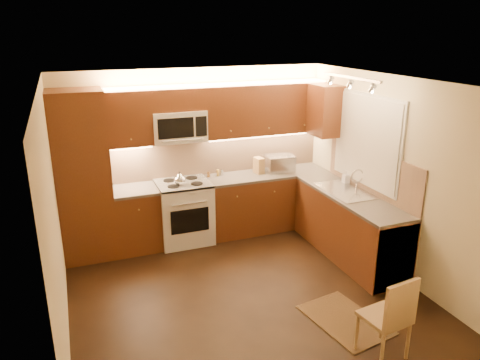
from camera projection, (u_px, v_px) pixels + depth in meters
name	position (u px, v px, depth m)	size (l,w,h in m)	color
floor	(245.00, 293.00, 5.56)	(4.00, 4.00, 0.01)	black
ceiling	(246.00, 83.00, 4.77)	(4.00, 4.00, 0.01)	beige
wall_back	(196.00, 153.00, 6.94)	(4.00, 0.01, 2.50)	beige
wall_front	(345.00, 284.00, 3.40)	(4.00, 0.01, 2.50)	beige
wall_left	(54.00, 222.00, 4.49)	(0.01, 4.00, 2.50)	beige
wall_right	(392.00, 176.00, 5.85)	(0.01, 4.00, 2.50)	beige
pantry	(83.00, 177.00, 6.14)	(0.70, 0.60, 2.30)	#4C2410
base_cab_back_left	(137.00, 220.00, 6.59)	(0.62, 0.60, 0.86)	#4C2410
counter_back_left	(134.00, 190.00, 6.45)	(0.62, 0.60, 0.04)	#3D3937
base_cab_back_right	(266.00, 201.00, 7.29)	(1.92, 0.60, 0.86)	#4C2410
counter_back_right	(267.00, 174.00, 7.14)	(1.92, 0.60, 0.04)	#3D3937
base_cab_right	(349.00, 227.00, 6.36)	(0.60, 2.00, 0.86)	#4C2410
counter_right	(351.00, 196.00, 6.22)	(0.60, 2.00, 0.04)	#3D3937
dishwasher	(381.00, 249.00, 5.74)	(0.58, 0.60, 0.84)	silver
backsplash_back	(218.00, 154.00, 7.07)	(3.30, 0.02, 0.60)	tan
backsplash_right	(371.00, 171.00, 6.22)	(0.02, 2.00, 0.60)	tan
upper_cab_back_left	(128.00, 118.00, 6.25)	(0.62, 0.35, 0.75)	#4C2410
upper_cab_back_right	(265.00, 109.00, 6.94)	(1.92, 0.35, 0.75)	#4C2410
upper_cab_bridge	(177.00, 99.00, 6.42)	(0.76, 0.35, 0.31)	#4C2410
upper_cab_right_corner	(325.00, 110.00, 6.83)	(0.35, 0.50, 0.75)	#4C2410
stove	(184.00, 212.00, 6.80)	(0.76, 0.65, 0.92)	silver
microwave	(178.00, 126.00, 6.52)	(0.76, 0.38, 0.44)	silver
window_frame	(367.00, 140.00, 6.22)	(0.03, 1.44, 1.24)	silver
window_blinds	(366.00, 140.00, 6.21)	(0.02, 1.36, 1.16)	silver
sink	(346.00, 186.00, 6.32)	(0.52, 0.86, 0.15)	silver
faucet	(357.00, 180.00, 6.36)	(0.20, 0.04, 0.30)	silver
track_light_bar	(351.00, 77.00, 5.67)	(0.04, 1.20, 0.03)	silver
kettle	(180.00, 178.00, 6.51)	(0.17, 0.17, 0.19)	silver
toaster_oven	(280.00, 163.00, 7.19)	(0.43, 0.32, 0.26)	silver
knife_block	(259.00, 165.00, 7.11)	(0.11, 0.18, 0.24)	#A5794A
spice_jar_a	(208.00, 174.00, 6.96)	(0.04, 0.04, 0.08)	silver
spice_jar_b	(209.00, 174.00, 6.94)	(0.05, 0.05, 0.08)	brown
spice_jar_c	(222.00, 172.00, 7.01)	(0.05, 0.05, 0.10)	silver
spice_jar_d	(218.00, 173.00, 6.99)	(0.04, 0.04, 0.10)	#AE8A34
soap_bottle	(346.00, 177.00, 6.64)	(0.09, 0.09, 0.19)	silver
rug	(345.00, 320.00, 5.04)	(0.63, 0.95, 0.01)	black
dining_chair	(385.00, 315.00, 4.39)	(0.39, 0.39, 0.89)	#A5794A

